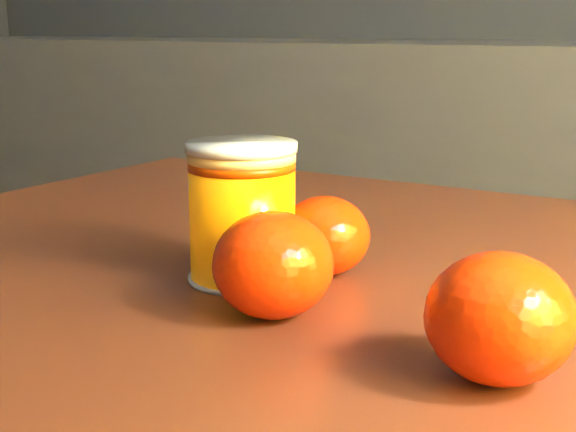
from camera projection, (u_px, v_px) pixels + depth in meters
The scene contains 5 objects.
kitchen_counter at pixel (368, 231), 1.94m from camera, with size 3.15×0.60×0.90m, color #504F55.
juice_glass at pixel (242, 213), 0.51m from camera, with size 0.07×0.07×0.09m.
orange_front at pixel (325, 236), 0.53m from camera, with size 0.06×0.06×0.05m, color #F72D04.
orange_back at pixel (500, 318), 0.37m from camera, with size 0.07×0.07×0.06m, color #F72D04.
orange_extra at pixel (273, 265), 0.45m from camera, with size 0.07×0.07×0.06m, color #F72D04.
Camera 1 is at (0.92, -0.20, 0.93)m, focal length 50.00 mm.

